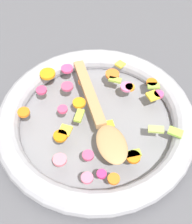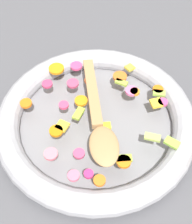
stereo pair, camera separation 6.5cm
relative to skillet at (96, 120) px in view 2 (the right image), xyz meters
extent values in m
plane|color=#4C4C51|center=(0.00, 0.00, -0.02)|extent=(4.00, 4.00, 0.00)
cylinder|color=slate|center=(0.00, 0.00, -0.02)|extent=(0.38, 0.38, 0.01)
torus|color=#9E9EA5|center=(0.00, 0.00, 0.00)|extent=(0.43, 0.43, 0.05)
cylinder|color=orange|center=(0.15, -0.02, 0.03)|extent=(0.03, 0.03, 0.01)
cylinder|color=orange|center=(-0.09, 0.00, 0.03)|extent=(0.03, 0.03, 0.01)
cylinder|color=orange|center=(0.04, -0.09, 0.03)|extent=(0.04, 0.04, 0.01)
cylinder|color=orange|center=(-0.04, 0.14, 0.03)|extent=(0.03, 0.03, 0.01)
cylinder|color=orange|center=(0.12, 0.03, 0.03)|extent=(0.04, 0.04, 0.01)
cylinder|color=orange|center=(-0.05, -0.14, 0.03)|extent=(0.03, 0.03, 0.01)
cylinder|color=orange|center=(-0.09, 0.07, 0.03)|extent=(0.04, 0.04, 0.01)
cylinder|color=orange|center=(-0.04, 0.09, 0.03)|extent=(0.03, 0.03, 0.01)
cylinder|color=orange|center=(-0.14, -0.07, 0.03)|extent=(0.05, 0.05, 0.01)
cylinder|color=orange|center=(-0.03, -0.03, 0.03)|extent=(0.04, 0.04, 0.01)
cube|color=#B3CA5C|center=(0.08, 0.10, 0.03)|extent=(0.03, 0.03, 0.01)
cube|color=#96B334|center=(0.12, 0.03, 0.03)|extent=(0.02, 0.03, 0.01)
cube|color=#8EB845|center=(-0.03, 0.14, 0.03)|extent=(0.02, 0.03, 0.01)
cube|color=#A3BE40|center=(-0.07, 0.07, 0.03)|extent=(0.03, 0.03, 0.01)
cube|color=#96CA43|center=(0.10, 0.13, 0.03)|extent=(0.03, 0.03, 0.01)
cube|color=#9DBE3B|center=(0.00, -0.04, 0.03)|extent=(0.03, 0.03, 0.01)
cylinder|color=#DC6683|center=(0.14, -0.06, 0.03)|extent=(0.03, 0.03, 0.01)
cylinder|color=#D4456D|center=(0.09, -0.05, 0.03)|extent=(0.02, 0.02, 0.01)
cylinder|color=#C44367|center=(-0.09, -0.04, 0.03)|extent=(0.03, 0.03, 0.01)
cylinder|color=#E3447A|center=(-0.14, -0.02, 0.03)|extent=(0.04, 0.04, 0.01)
cylinder|color=#E0467F|center=(0.00, 0.14, 0.03)|extent=(0.03, 0.03, 0.01)
cylinder|color=#DD426A|center=(-0.03, -0.06, 0.03)|extent=(0.03, 0.03, 0.01)
cylinder|color=#C53A62|center=(-0.09, -0.09, 0.03)|extent=(0.03, 0.03, 0.01)
cylinder|color=pink|center=(-0.04, 0.09, 0.03)|extent=(0.04, 0.04, 0.01)
cylinder|color=#EB7383|center=(0.09, -0.10, 0.03)|extent=(0.04, 0.04, 0.01)
cylinder|color=#D22D6C|center=(0.14, -0.04, 0.03)|extent=(0.03, 0.03, 0.01)
cube|color=yellow|center=(0.04, 0.02, 0.03)|extent=(0.02, 0.02, 0.01)
cube|color=yellow|center=(-0.11, 0.10, 0.03)|extent=(0.03, 0.03, 0.01)
cube|color=yellow|center=(0.00, 0.13, 0.03)|extent=(0.03, 0.03, 0.01)
cube|color=yellow|center=(0.03, -0.07, 0.03)|extent=(0.03, 0.03, 0.01)
cube|color=#A87F51|center=(-0.05, 0.00, 0.04)|extent=(0.19, 0.03, 0.01)
ellipsoid|color=#A87F51|center=(0.09, 0.00, 0.04)|extent=(0.09, 0.06, 0.01)
camera|label=1|loc=(0.38, -0.13, 0.54)|focal=50.00mm
camera|label=2|loc=(0.39, -0.07, 0.54)|focal=50.00mm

